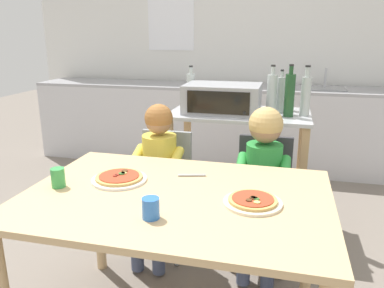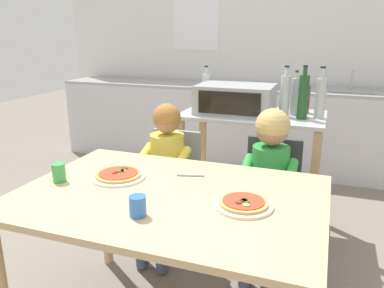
% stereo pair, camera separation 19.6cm
% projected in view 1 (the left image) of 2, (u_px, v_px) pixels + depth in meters
% --- Properties ---
extents(ground_plane, '(12.04, 12.04, 0.00)m').
position_uv_depth(ground_plane, '(219.00, 222.00, 3.06)').
color(ground_plane, slate).
extents(back_wall_tiled, '(5.30, 0.14, 2.70)m').
position_uv_depth(back_wall_tiled, '(250.00, 42.00, 4.42)').
color(back_wall_tiled, white).
rests_on(back_wall_tiled, ground).
extents(kitchen_counter, '(4.77, 0.60, 1.09)m').
position_uv_depth(kitchen_counter, '(243.00, 126.00, 4.29)').
color(kitchen_counter, silver).
rests_on(kitchen_counter, ground).
extents(kitchen_island_cart, '(1.02, 0.59, 0.89)m').
position_uv_depth(kitchen_island_cart, '(238.00, 151.00, 2.91)').
color(kitchen_island_cart, '#B7BABF').
rests_on(kitchen_island_cart, ground).
extents(toaster_oven, '(0.54, 0.39, 0.21)m').
position_uv_depth(toaster_oven, '(222.00, 98.00, 2.80)').
color(toaster_oven, '#999BA0').
rests_on(toaster_oven, kitchen_island_cart).
extents(bottle_tall_green_wine, '(0.07, 0.07, 0.35)m').
position_uv_depth(bottle_tall_green_wine, '(306.00, 95.00, 2.67)').
color(bottle_tall_green_wine, '#ADB7B2').
rests_on(bottle_tall_green_wine, kitchen_island_cart).
extents(bottle_clear_vinegar, '(0.07, 0.07, 0.36)m').
position_uv_depth(bottle_clear_vinegar, '(290.00, 95.00, 2.64)').
color(bottle_clear_vinegar, '#1E4723').
rests_on(bottle_clear_vinegar, kitchen_island_cart).
extents(bottle_brown_beer, '(0.07, 0.07, 0.31)m').
position_uv_depth(bottle_brown_beer, '(191.00, 89.00, 3.06)').
color(bottle_brown_beer, '#ADB7B2').
rests_on(bottle_brown_beer, kitchen_island_cart).
extents(bottle_slim_sauce, '(0.06, 0.06, 0.26)m').
position_uv_depth(bottle_slim_sauce, '(289.00, 96.00, 2.85)').
color(bottle_slim_sauce, '#4C2D14').
rests_on(bottle_slim_sauce, kitchen_island_cart).
extents(bottle_dark_olive_oil, '(0.06, 0.06, 0.31)m').
position_uv_depth(bottle_dark_olive_oil, '(281.00, 95.00, 2.76)').
color(bottle_dark_olive_oil, '#ADB7B2').
rests_on(bottle_dark_olive_oil, kitchen_island_cart).
extents(bottle_squat_spirits, '(0.07, 0.07, 0.35)m').
position_uv_depth(bottle_squat_spirits, '(272.00, 94.00, 2.69)').
color(bottle_squat_spirits, '#ADB7B2').
rests_on(bottle_squat_spirits, kitchen_island_cart).
extents(dining_table, '(1.38, 0.96, 0.76)m').
position_uv_depth(dining_table, '(176.00, 213.00, 1.75)').
color(dining_table, tan).
rests_on(dining_table, ground).
extents(dining_chair_left, '(0.36, 0.36, 0.81)m').
position_uv_depth(dining_chair_left, '(163.00, 183.00, 2.59)').
color(dining_chair_left, gray).
rests_on(dining_chair_left, ground).
extents(dining_chair_right, '(0.36, 0.36, 0.81)m').
position_uv_depth(dining_chair_right, '(263.00, 191.00, 2.45)').
color(dining_chair_right, '#333338').
rests_on(dining_chair_right, ground).
extents(child_in_yellow_shirt, '(0.32, 0.42, 1.01)m').
position_uv_depth(child_in_yellow_shirt, '(157.00, 166.00, 2.42)').
color(child_in_yellow_shirt, '#424C6B').
rests_on(child_in_yellow_shirt, ground).
extents(child_in_green_shirt, '(0.32, 0.42, 1.02)m').
position_uv_depth(child_in_green_shirt, '(263.00, 169.00, 2.29)').
color(child_in_green_shirt, '#424C6B').
rests_on(child_in_green_shirt, ground).
extents(pizza_plate_white, '(0.27, 0.27, 0.03)m').
position_uv_depth(pizza_plate_white, '(119.00, 178.00, 1.88)').
color(pizza_plate_white, white).
rests_on(pizza_plate_white, dining_table).
extents(pizza_plate_cream, '(0.25, 0.25, 0.03)m').
position_uv_depth(pizza_plate_cream, '(253.00, 201.00, 1.62)').
color(pizza_plate_cream, beige).
rests_on(pizza_plate_cream, dining_table).
extents(drinking_cup_green, '(0.06, 0.06, 0.09)m').
position_uv_depth(drinking_cup_green, '(58.00, 178.00, 1.80)').
color(drinking_cup_green, green).
rests_on(drinking_cup_green, dining_table).
extents(drinking_cup_blue, '(0.07, 0.07, 0.08)m').
position_uv_depth(drinking_cup_blue, '(151.00, 208.00, 1.49)').
color(drinking_cup_blue, blue).
rests_on(drinking_cup_blue, dining_table).
extents(serving_spoon, '(0.14, 0.05, 0.01)m').
position_uv_depth(serving_spoon, '(192.00, 175.00, 1.94)').
color(serving_spoon, '#B7BABF').
rests_on(serving_spoon, dining_table).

